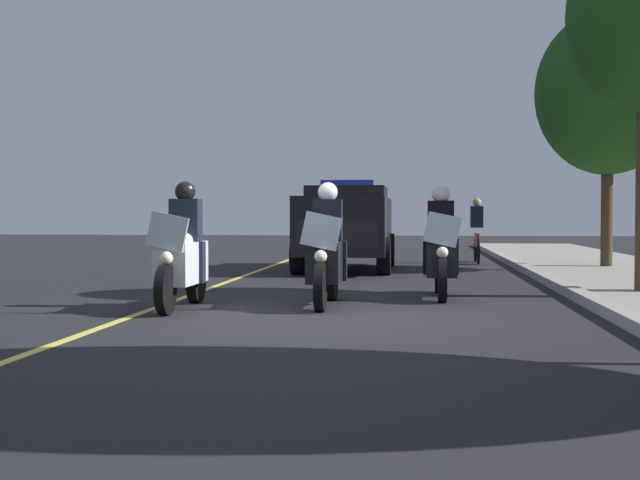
{
  "coord_description": "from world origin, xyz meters",
  "views": [
    {
      "loc": [
        10.73,
        1.36,
        1.27
      ],
      "look_at": [
        -1.44,
        0.0,
        0.9
      ],
      "focal_mm": 47.9,
      "sensor_mm": 36.0,
      "label": 1
    }
  ],
  "objects_px": {
    "tree_far_back": "(608,93)",
    "police_motorcycle_lead_right": "(326,255)",
    "police_suv": "(347,223)",
    "cyclist_background": "(477,231)",
    "police_motorcycle_lead_left": "(182,257)",
    "police_motorcycle_trailing": "(441,252)"
  },
  "relations": [
    {
      "from": "police_suv",
      "to": "tree_far_back",
      "type": "xyz_separation_m",
      "value": [
        -0.52,
        5.85,
        2.94
      ]
    },
    {
      "from": "police_motorcycle_lead_left",
      "to": "police_motorcycle_lead_right",
      "type": "xyz_separation_m",
      "value": [
        -0.6,
        1.89,
        0.0
      ]
    },
    {
      "from": "police_motorcycle_lead_left",
      "to": "police_suv",
      "type": "xyz_separation_m",
      "value": [
        -8.19,
        1.57,
        0.37
      ]
    },
    {
      "from": "police_motorcycle_trailing",
      "to": "tree_far_back",
      "type": "bearing_deg",
      "value": 149.95
    },
    {
      "from": "police_suv",
      "to": "police_motorcycle_lead_left",
      "type": "bearing_deg",
      "value": -10.82
    },
    {
      "from": "police_motorcycle_lead_left",
      "to": "cyclist_background",
      "type": "relative_size",
      "value": 1.22
    },
    {
      "from": "police_motorcycle_trailing",
      "to": "police_suv",
      "type": "relative_size",
      "value": 0.44
    },
    {
      "from": "police_motorcycle_lead_left",
      "to": "police_motorcycle_trailing",
      "type": "bearing_deg",
      "value": 119.03
    },
    {
      "from": "cyclist_background",
      "to": "tree_far_back",
      "type": "bearing_deg",
      "value": 46.83
    },
    {
      "from": "police_motorcycle_lead_right",
      "to": "cyclist_background",
      "type": "distance_m",
      "value": 11.02
    },
    {
      "from": "police_motorcycle_trailing",
      "to": "police_suv",
      "type": "distance_m",
      "value": 6.55
    },
    {
      "from": "police_motorcycle_lead_right",
      "to": "police_motorcycle_trailing",
      "type": "distance_m",
      "value": 2.1
    },
    {
      "from": "police_motorcycle_trailing",
      "to": "police_motorcycle_lead_left",
      "type": "bearing_deg",
      "value": -60.97
    },
    {
      "from": "cyclist_background",
      "to": "police_motorcycle_trailing",
      "type": "bearing_deg",
      "value": -7.34
    },
    {
      "from": "police_motorcycle_trailing",
      "to": "cyclist_background",
      "type": "bearing_deg",
      "value": 172.66
    },
    {
      "from": "police_motorcycle_lead_right",
      "to": "police_motorcycle_trailing",
      "type": "xyz_separation_m",
      "value": [
        -1.34,
        1.61,
        0.0
      ]
    },
    {
      "from": "police_motorcycle_trailing",
      "to": "cyclist_background",
      "type": "height_order",
      "value": "police_motorcycle_trailing"
    },
    {
      "from": "police_suv",
      "to": "cyclist_background",
      "type": "bearing_deg",
      "value": 134.32
    },
    {
      "from": "police_motorcycle_lead_right",
      "to": "police_suv",
      "type": "relative_size",
      "value": 0.44
    },
    {
      "from": "police_motorcycle_trailing",
      "to": "cyclist_background",
      "type": "xyz_separation_m",
      "value": [
        -9.31,
        1.2,
        0.14
      ]
    },
    {
      "from": "tree_far_back",
      "to": "police_motorcycle_lead_right",
      "type": "bearing_deg",
      "value": -34.28
    },
    {
      "from": "tree_far_back",
      "to": "cyclist_background",
      "type": "bearing_deg",
      "value": -133.17
    }
  ]
}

